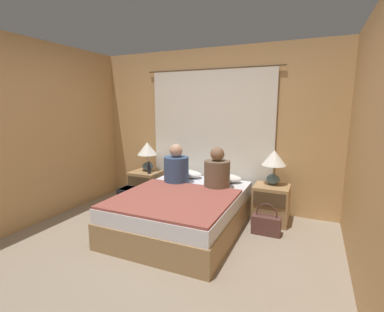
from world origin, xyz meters
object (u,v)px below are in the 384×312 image
(lamp_right, at_px, (274,162))
(nightstand_left, at_px, (146,187))
(person_left_in_bed, at_px, (176,168))
(person_right_in_bed, at_px, (217,172))
(backpack_on_floor, at_px, (131,199))
(lamp_left, at_px, (147,152))
(pillow_left, at_px, (186,174))
(beer_bottle_on_left_stand, at_px, (149,169))
(pillow_right, at_px, (224,178))
(nightstand_right, at_px, (271,204))
(handbag_on_floor, at_px, (266,224))
(bed, at_px, (183,211))

(lamp_right, bearing_deg, nightstand_left, -177.97)
(nightstand_left, bearing_deg, person_left_in_bed, -21.09)
(person_right_in_bed, height_order, backpack_on_floor, person_right_in_bed)
(lamp_left, bearing_deg, pillow_left, 0.43)
(pillow_left, xyz_separation_m, beer_bottle_on_left_stand, (-0.59, -0.17, 0.06))
(nightstand_left, relative_size, backpack_on_floor, 1.41)
(lamp_left, xyz_separation_m, pillow_left, (0.71, 0.01, -0.31))
(lamp_left, bearing_deg, lamp_right, 0.00)
(pillow_left, distance_m, pillow_right, 0.64)
(nightstand_right, bearing_deg, person_right_in_bed, -158.42)
(lamp_right, relative_size, beer_bottle_on_left_stand, 2.43)
(lamp_left, xyz_separation_m, person_right_in_bed, (1.36, -0.35, -0.14))
(lamp_right, bearing_deg, handbag_on_floor, -89.28)
(lamp_left, distance_m, person_right_in_bed, 1.41)
(lamp_right, xyz_separation_m, backpack_on_floor, (-2.04, -0.55, -0.65))
(nightstand_right, bearing_deg, handbag_on_floor, -89.15)
(nightstand_left, height_order, person_left_in_bed, person_left_in_bed)
(nightstand_right, xyz_separation_m, handbag_on_floor, (0.01, -0.41, -0.14))
(person_right_in_bed, xyz_separation_m, handbag_on_floor, (0.71, -0.13, -0.59))
(person_left_in_bed, bearing_deg, pillow_right, 29.79)
(lamp_left, relative_size, lamp_right, 1.00)
(nightstand_left, distance_m, nightstand_right, 2.07)
(bed, bearing_deg, nightstand_left, 146.37)
(nightstand_right, xyz_separation_m, person_right_in_bed, (-0.71, -0.28, 0.45))
(lamp_left, bearing_deg, beer_bottle_on_left_stand, -51.41)
(handbag_on_floor, bearing_deg, nightstand_left, 168.85)
(nightstand_left, distance_m, beer_bottle_on_left_stand, 0.38)
(lamp_right, bearing_deg, bed, -143.65)
(lamp_right, distance_m, beer_bottle_on_left_stand, 1.96)
(nightstand_left, bearing_deg, bed, -33.63)
(pillow_right, relative_size, backpack_on_floor, 1.41)
(pillow_right, relative_size, handbag_on_floor, 1.30)
(backpack_on_floor, bearing_deg, person_left_in_bed, 16.08)
(nightstand_left, bearing_deg, person_right_in_bed, -11.64)
(pillow_left, bearing_deg, nightstand_right, -3.32)
(person_right_in_bed, bearing_deg, handbag_on_floor, -10.19)
(nightstand_right, relative_size, person_right_in_bed, 0.92)
(nightstand_left, xyz_separation_m, pillow_left, (0.71, 0.08, 0.28))
(nightstand_right, distance_m, lamp_left, 2.15)
(person_right_in_bed, bearing_deg, bed, -128.63)
(bed, xyz_separation_m, handbag_on_floor, (1.04, 0.28, -0.11))
(bed, xyz_separation_m, lamp_right, (1.03, 0.76, 0.62))
(person_left_in_bed, bearing_deg, lamp_left, 154.06)
(nightstand_right, distance_m, beer_bottle_on_left_stand, 1.97)
(bed, xyz_separation_m, lamp_left, (-1.03, 0.76, 0.62))
(backpack_on_floor, bearing_deg, lamp_right, 15.21)
(nightstand_left, xyz_separation_m, beer_bottle_on_left_stand, (0.13, -0.09, 0.34))
(nightstand_left, distance_m, pillow_right, 1.38)
(pillow_left, relative_size, handbag_on_floor, 1.30)
(nightstand_left, height_order, nightstand_right, same)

